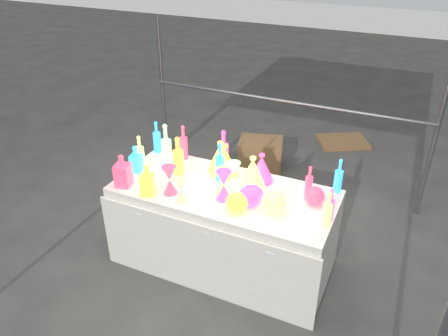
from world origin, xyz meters
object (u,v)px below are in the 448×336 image
at_px(globe_0, 237,203).
at_px(lampshade_0, 224,160).
at_px(hourglass_0, 170,180).
at_px(display_table, 224,227).
at_px(cardboard_box_closed, 260,154).
at_px(decanter_0, 147,180).

relative_size(globe_0, lampshade_0, 0.58).
relative_size(hourglass_0, lampshade_0, 0.84).
height_order(hourglass_0, globe_0, hourglass_0).
height_order(display_table, hourglass_0, hourglass_0).
bearing_deg(hourglass_0, display_table, 30.28).
xyz_separation_m(cardboard_box_closed, globe_0, (0.52, -1.95, 0.63)).
distance_m(cardboard_box_closed, globe_0, 2.11).
distance_m(hourglass_0, lampshade_0, 0.52).
bearing_deg(cardboard_box_closed, lampshade_0, -97.99).
xyz_separation_m(hourglass_0, lampshade_0, (0.27, 0.44, 0.02)).
xyz_separation_m(decanter_0, globe_0, (0.73, 0.08, -0.06)).
bearing_deg(globe_0, hourglass_0, 179.54).
bearing_deg(globe_0, cardboard_box_closed, 104.95).
bearing_deg(cardboard_box_closed, hourglass_0, -107.74).
xyz_separation_m(cardboard_box_closed, decanter_0, (-0.21, -2.03, 0.69)).
bearing_deg(globe_0, display_table, 133.80).
height_order(display_table, cardboard_box_closed, display_table).
height_order(decanter_0, lampshade_0, lampshade_0).
height_order(globe_0, lampshade_0, lampshade_0).
bearing_deg(hourglass_0, lampshade_0, 58.69).
xyz_separation_m(decanter_0, lampshade_0, (0.42, 0.53, 0.01)).
bearing_deg(lampshade_0, globe_0, -61.58).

